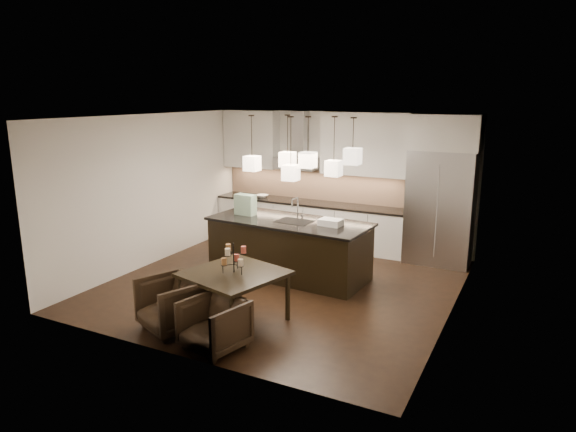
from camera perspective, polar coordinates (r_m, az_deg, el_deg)
The scene contains 37 objects.
floor at distance 8.79m, azimuth -0.59°, elevation -7.65°, with size 5.50×5.50×0.02m, color black.
ceiling at distance 8.21m, azimuth -0.64°, elevation 11.04°, with size 5.50×5.50×0.02m, color white.
wall_back at distance 10.87m, azimuth 6.11°, elevation 4.07°, with size 5.50×0.02×2.80m, color silver.
wall_front at distance 6.15m, azimuth -12.55°, elevation -3.44°, with size 5.50×0.02×2.80m, color silver.
wall_left at distance 9.94m, azimuth -14.90°, elevation 2.82°, with size 0.02×5.50×2.80m, color silver.
wall_right at distance 7.56m, azimuth 18.30°, elevation -0.65°, with size 0.02×5.50×2.80m, color silver.
refrigerator at distance 10.03m, azimuth 16.56°, elevation 0.91°, with size 1.20×0.72×2.15m, color #B7B7BA.
fridge_panel at distance 9.83m, azimuth 17.10°, elevation 8.90°, with size 1.26×0.72×0.65m, color silver.
lower_cabinets at distance 11.00m, azimuth 2.33°, elevation -0.86°, with size 4.21×0.62×0.88m, color silver.
countertop at distance 10.90m, azimuth 2.35°, elevation 1.49°, with size 4.21×0.66×0.04m, color black.
backsplash at distance 11.11m, azimuth 3.01°, elevation 3.46°, with size 4.21×0.02×0.63m, color tan.
upper_cab_left at distance 11.52m, azimuth -4.07°, elevation 8.52°, with size 1.25×0.35×1.25m, color silver.
upper_cab_right at distance 10.42m, azimuth 8.70°, elevation 7.89°, with size 1.86×0.35×1.25m, color silver.
hood_canopy at distance 10.93m, azimuth 1.06°, elevation 5.89°, with size 0.90×0.52×0.24m, color #B7B7BA.
hood_chimney at distance 10.97m, azimuth 1.33°, elevation 9.07°, with size 0.30×0.28×0.96m, color #B7B7BA.
fruit_bowl at distance 11.35m, azimuth -2.90°, elevation 2.22°, with size 0.26×0.26×0.06m, color silver.
island_body at distance 9.06m, azimuth 0.12°, elevation -3.70°, with size 2.74×1.10×0.96m, color black.
island_top at distance 8.93m, azimuth 0.12°, elevation -0.61°, with size 2.83×1.18×0.04m, color black.
faucet at distance 8.91m, azimuth 1.09°, elevation 0.89°, with size 0.11×0.26×0.42m, color silver, non-canonical shape.
tote_bag at distance 9.33m, azimuth -4.76°, elevation 1.27°, with size 0.37×0.20×0.37m, color #205F2E.
food_container at distance 8.58m, azimuth 4.77°, elevation -0.70°, with size 0.37×0.26×0.11m, color silver.
dining_table at distance 7.35m, azimuth -5.94°, elevation -8.92°, with size 1.22×1.22×0.73m, color black, non-canonical shape.
candelabra at distance 7.15m, azimuth -6.06°, elevation -4.61°, with size 0.35×0.35×0.43m, color black, non-canonical shape.
candle_a at distance 7.07m, azimuth -5.30°, elevation -5.16°, with size 0.07×0.07×0.10m, color beige.
candle_b at distance 7.29m, azimuth -5.73°, elevation -4.60°, with size 0.07×0.07×0.10m, color #C24B3A.
candle_c at distance 7.14m, azimuth -7.11°, elevation -5.02°, with size 0.07×0.07×0.10m, color #966133.
candle_d at distance 7.10m, azimuth -4.97°, elevation -3.75°, with size 0.07×0.07×0.10m, color #C24B3A.
candle_e at distance 7.22m, azimuth -6.65°, elevation -3.50°, with size 0.07×0.07×0.10m, color #966133.
candle_f at distance 7.02m, azimuth -6.73°, elevation -3.99°, with size 0.07×0.07×0.10m, color beige.
armchair_left at distance 7.25m, azimuth -12.69°, elevation -9.49°, with size 0.78×0.81×0.73m, color black.
armchair_right at distance 6.64m, azimuth -8.22°, elevation -11.85°, with size 0.70×0.72×0.66m, color black.
pendant_a at distance 9.04m, azimuth -4.01°, elevation 5.85°, with size 0.24×0.24×0.26m, color beige.
pendant_b at distance 9.16m, azimuth -0.06°, elevation 6.32°, with size 0.24×0.24×0.26m, color beige.
pendant_c at distance 8.50m, azimuth 2.22°, elevation 6.24°, with size 0.24×0.24×0.26m, color beige.
pendant_d at distance 8.57m, azimuth 5.09°, elevation 5.30°, with size 0.24×0.24×0.26m, color beige.
pendant_e at distance 8.20m, azimuth 7.19°, elevation 6.60°, with size 0.24×0.24×0.26m, color beige.
pendant_f at distance 8.52m, azimuth 0.31°, elevation 4.84°, with size 0.24×0.24×0.26m, color beige.
Camera 1 is at (3.78, -7.29, 3.15)m, focal length 32.00 mm.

